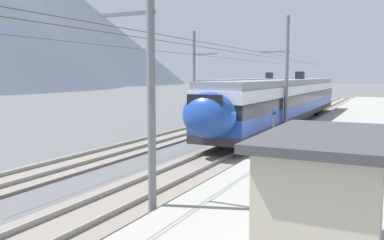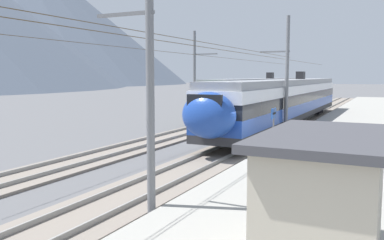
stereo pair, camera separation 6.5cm
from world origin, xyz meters
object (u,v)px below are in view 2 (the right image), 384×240
object	(u,v)px
platform_sign	(274,120)
platform_shelter	(325,199)
handbag_beside_passenger	(282,171)
potted_plant_platform_edge	(289,157)
potted_plant_by_shelter	(289,145)
catenary_mast_west	(146,87)
passenger_walking	(273,152)
catenary_mast_far_side	(196,76)
train_near_platform	(286,99)
catenary_mast_mid	(285,76)
train_far_track	(258,94)

from	to	relation	value
platform_sign	platform_shelter	xyz separation A→B (m)	(-11.17, -4.07, -0.26)
handbag_beside_passenger	platform_shelter	size ratio (longest dim) A/B	0.09
potted_plant_platform_edge	potted_plant_by_shelter	distance (m)	3.26
potted_plant_platform_edge	potted_plant_by_shelter	bearing A→B (deg)	12.92
catenary_mast_west	passenger_walking	distance (m)	5.92
catenary_mast_far_side	handbag_beside_passenger	bearing A→B (deg)	-144.12
platform_sign	catenary_mast_far_side	bearing A→B (deg)	40.21
potted_plant_platform_edge	potted_plant_by_shelter	xyz separation A→B (m)	(3.17, 0.73, -0.01)
train_near_platform	platform_sign	xyz separation A→B (m)	(-13.91, -2.71, -0.23)
handbag_beside_passenger	potted_plant_by_shelter	distance (m)	4.25
handbag_beside_passenger	platform_sign	bearing A→B (deg)	20.09
catenary_mast_far_side	passenger_walking	world-z (taller)	catenary_mast_far_side
catenary_mast_mid	platform_shelter	size ratio (longest dim) A/B	11.72
platform_sign	platform_shelter	world-z (taller)	platform_shelter
catenary_mast_far_side	platform_sign	distance (m)	15.46
catenary_mast_mid	platform_sign	size ratio (longest dim) A/B	22.05
train_near_platform	catenary_mast_west	world-z (taller)	catenary_mast_west
catenary_mast_mid	handbag_beside_passenger	distance (m)	11.76
catenary_mast_west	platform_shelter	xyz separation A→B (m)	(-1.71, -5.25, -2.08)
catenary_mast_mid	potted_plant_by_shelter	distance (m)	7.71
platform_sign	platform_shelter	bearing A→B (deg)	-159.98
catenary_mast_mid	passenger_walking	world-z (taller)	catenary_mast_mid
platform_sign	handbag_beside_passenger	bearing A→B (deg)	-159.91
catenary_mast_mid	handbag_beside_passenger	world-z (taller)	catenary_mast_mid
potted_plant_by_shelter	catenary_mast_far_side	bearing A→B (deg)	42.75
catenary_mast_far_side	potted_plant_platform_edge	bearing A→B (deg)	-142.25
catenary_mast_far_side	potted_plant_by_shelter	world-z (taller)	catenary_mast_far_side
platform_sign	passenger_walking	distance (m)	4.90
catenary_mast_mid	train_far_track	bearing A→B (deg)	22.62
train_far_track	catenary_mast_mid	distance (m)	18.13
train_far_track	catenary_mast_west	distance (m)	33.74
catenary_mast_west	catenary_mast_mid	bearing A→B (deg)	-0.04
train_near_platform	catenary_mast_far_side	world-z (taller)	catenary_mast_far_side
potted_plant_platform_edge	train_near_platform	bearing A→B (deg)	13.93
platform_shelter	catenary_mast_far_side	bearing A→B (deg)	31.40
train_far_track	potted_plant_by_shelter	size ratio (longest dim) A/B	34.37
platform_shelter	train_near_platform	bearing A→B (deg)	15.12
catenary_mast_west	catenary_mast_mid	size ratio (longest dim) A/B	1.00
train_near_platform	handbag_beside_passenger	xyz separation A→B (m)	(-17.91, -4.17, -1.72)
platform_sign	potted_plant_platform_edge	bearing A→B (deg)	-153.61
train_near_platform	catenary_mast_mid	bearing A→B (deg)	-167.68
train_far_track	catenary_mast_far_side	size ratio (longest dim) A/B	0.58
train_near_platform	potted_plant_platform_edge	bearing A→B (deg)	-166.07
passenger_walking	potted_plant_platform_edge	xyz separation A→B (m)	(1.68, -0.22, -0.48)
catenary_mast_mid	catenary_mast_far_side	size ratio (longest dim) A/B	1.00
potted_plant_platform_edge	potted_plant_by_shelter	size ratio (longest dim) A/B	1.00
train_far_track	potted_plant_platform_edge	bearing A→B (deg)	-160.11
potted_plant_platform_edge	platform_shelter	bearing A→B (deg)	-162.46
handbag_beside_passenger	platform_shelter	distance (m)	7.73
train_near_platform	platform_sign	size ratio (longest dim) A/B	14.81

